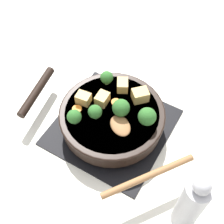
{
  "coord_description": "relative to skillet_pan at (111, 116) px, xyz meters",
  "views": [
    {
      "loc": [
        0.24,
        -0.41,
        0.76
      ],
      "look_at": [
        0.0,
        0.0,
        0.08
      ],
      "focal_mm": 50.0,
      "sensor_mm": 36.0,
      "label": 1
    }
  ],
  "objects": [
    {
      "name": "pepper_mill",
      "position": [
        0.28,
        -0.14,
        0.05
      ],
      "size": [
        0.06,
        0.06,
        0.22
      ],
      "color": "#B2B2B7",
      "rests_on": "ground_plane"
    },
    {
      "name": "carrot_slice_orange_thin",
      "position": [
        -0.0,
        0.03,
        0.02
      ],
      "size": [
        0.02,
        0.02,
        0.01
      ],
      "primitive_type": "cylinder",
      "color": "orange",
      "rests_on": "skillet_pan"
    },
    {
      "name": "broccoli_floret_north_edge",
      "position": [
        0.1,
        0.02,
        0.05
      ],
      "size": [
        0.05,
        0.05,
        0.05
      ],
      "color": "#709956",
      "rests_on": "skillet_pan"
    },
    {
      "name": "ground_plane",
      "position": [
        0.0,
        0.0,
        -0.05
      ],
      "size": [
        2.4,
        2.4,
        0.0
      ],
      "primitive_type": "plane",
      "color": "silver"
    },
    {
      "name": "tofu_cube_center_large",
      "position": [
        -0.04,
        0.02,
        0.04
      ],
      "size": [
        0.03,
        0.04,
        0.03
      ],
      "primitive_type": "cube",
      "rotation": [
        0.0,
        0.0,
        1.61
      ],
      "color": "tan",
      "rests_on": "skillet_pan"
    },
    {
      "name": "front_burner_grate",
      "position": [
        0.0,
        0.0,
        -0.04
      ],
      "size": [
        0.31,
        0.31,
        0.03
      ],
      "color": "black",
      "rests_on": "ground_plane"
    },
    {
      "name": "tofu_cube_east_chunk",
      "position": [
        0.05,
        0.08,
        0.04
      ],
      "size": [
        0.05,
        0.05,
        0.03
      ],
      "primitive_type": "cube",
      "rotation": [
        0.0,
        0.0,
        3.94
      ],
      "color": "tan",
      "rests_on": "skillet_pan"
    },
    {
      "name": "broccoli_floret_east_rim",
      "position": [
        -0.06,
        0.08,
        0.05
      ],
      "size": [
        0.04,
        0.04,
        0.04
      ],
      "color": "#709956",
      "rests_on": "skillet_pan"
    },
    {
      "name": "broccoli_floret_center_top",
      "position": [
        -0.06,
        -0.08,
        0.05
      ],
      "size": [
        0.04,
        0.04,
        0.05
      ],
      "color": "#709956",
      "rests_on": "skillet_pan"
    },
    {
      "name": "tofu_cube_near_handle",
      "position": [
        -0.01,
        0.08,
        0.04
      ],
      "size": [
        0.04,
        0.05,
        0.03
      ],
      "primitive_type": "cube",
      "rotation": [
        0.0,
        0.0,
        2.07
      ],
      "color": "tan",
      "rests_on": "skillet_pan"
    },
    {
      "name": "broccoli_floret_near_spoon",
      "position": [
        -0.03,
        -0.04,
        0.05
      ],
      "size": [
        0.04,
        0.04,
        0.04
      ],
      "color": "#709956",
      "rests_on": "skillet_pan"
    },
    {
      "name": "wooden_spoon",
      "position": [
        0.12,
        -0.08,
        0.03
      ],
      "size": [
        0.24,
        0.23,
        0.02
      ],
      "color": "olive",
      "rests_on": "skillet_pan"
    },
    {
      "name": "carrot_slice_near_center",
      "position": [
        -0.08,
        -0.04,
        0.02
      ],
      "size": [
        0.03,
        0.03,
        0.01
      ],
      "primitive_type": "cylinder",
      "color": "orange",
      "rests_on": "skillet_pan"
    },
    {
      "name": "broccoli_floret_west_rim",
      "position": [
        0.03,
        0.01,
        0.05
      ],
      "size": [
        0.05,
        0.05,
        0.05
      ],
      "color": "#709956",
      "rests_on": "skillet_pan"
    },
    {
      "name": "tofu_cube_west_chunk",
      "position": [
        -0.08,
        -0.01,
        0.04
      ],
      "size": [
        0.04,
        0.03,
        0.03
      ],
      "primitive_type": "cube",
      "rotation": [
        0.0,
        0.0,
        0.12
      ],
      "color": "tan",
      "rests_on": "skillet_pan"
    },
    {
      "name": "skillet_pan",
      "position": [
        0.0,
        0.0,
        0.0
      ],
      "size": [
        0.4,
        0.29,
        0.05
      ],
      "color": "black",
      "rests_on": "front_burner_grate"
    }
  ]
}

